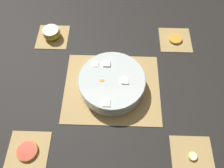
% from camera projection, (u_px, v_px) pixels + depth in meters
% --- Properties ---
extents(ground_plane, '(6.00, 6.00, 0.00)m').
position_uv_depth(ground_plane, '(112.00, 88.00, 0.97)').
color(ground_plane, black).
extents(bamboo_mat_center, '(0.42, 0.35, 0.01)m').
position_uv_depth(bamboo_mat_center, '(112.00, 88.00, 0.96)').
color(bamboo_mat_center, tan).
rests_on(bamboo_mat_center, ground_plane).
extents(coaster_mat_near_left, '(0.16, 0.16, 0.01)m').
position_uv_depth(coaster_mat_near_left, '(175.00, 40.00, 1.10)').
color(coaster_mat_near_left, tan).
rests_on(coaster_mat_near_left, ground_plane).
extents(coaster_mat_near_right, '(0.16, 0.16, 0.01)m').
position_uv_depth(coaster_mat_near_right, '(53.00, 37.00, 1.11)').
color(coaster_mat_near_right, tan).
rests_on(coaster_mat_near_right, ground_plane).
extents(coaster_mat_far_left, '(0.16, 0.16, 0.01)m').
position_uv_depth(coaster_mat_far_left, '(192.00, 157.00, 0.82)').
color(coaster_mat_far_left, tan).
rests_on(coaster_mat_far_left, ground_plane).
extents(coaster_mat_far_right, '(0.16, 0.16, 0.01)m').
position_uv_depth(coaster_mat_far_right, '(28.00, 151.00, 0.83)').
color(coaster_mat_far_right, tan).
rests_on(coaster_mat_far_right, ground_plane).
extents(fruit_salad_bowl, '(0.28, 0.28, 0.08)m').
position_uv_depth(fruit_salad_bowl, '(112.00, 83.00, 0.92)').
color(fruit_salad_bowl, silver).
rests_on(fruit_salad_bowl, bamboo_mat_center).
extents(apple_half, '(0.09, 0.09, 0.05)m').
position_uv_depth(apple_half, '(51.00, 33.00, 1.08)').
color(apple_half, gold).
rests_on(apple_half, coaster_mat_near_right).
extents(orange_slice_whole, '(0.07, 0.07, 0.01)m').
position_uv_depth(orange_slice_whole, '(176.00, 39.00, 1.09)').
color(orange_slice_whole, '#F9A338').
rests_on(orange_slice_whole, coaster_mat_near_left).
extents(banana_coin_single, '(0.03, 0.03, 0.01)m').
position_uv_depth(banana_coin_single, '(193.00, 156.00, 0.81)').
color(banana_coin_single, '#F7EFC6').
rests_on(banana_coin_single, coaster_mat_far_left).
extents(grapefruit_slice, '(0.08, 0.08, 0.01)m').
position_uv_depth(grapefruit_slice, '(27.00, 151.00, 0.82)').
color(grapefruit_slice, red).
rests_on(grapefruit_slice, coaster_mat_far_right).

